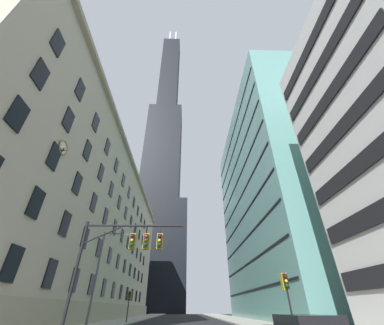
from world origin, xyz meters
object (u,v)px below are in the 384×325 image
object	(u,v)px
street_lamppost	(102,267)
traffic_signal_mast	(127,249)
traffic_light_near_right	(286,284)
traffic_light_far_left	(129,297)

from	to	relation	value
street_lamppost	traffic_signal_mast	bearing A→B (deg)	-61.44
traffic_signal_mast	street_lamppost	distance (m)	7.82
traffic_light_near_right	traffic_light_far_left	xyz separation A→B (m)	(-13.80, 15.51, -0.22)
traffic_light_near_right	street_lamppost	size ratio (longest dim) A/B	0.45
traffic_signal_mast	street_lamppost	size ratio (longest dim) A/B	0.90
traffic_signal_mast	traffic_light_near_right	bearing A→B (deg)	6.53
traffic_signal_mast	traffic_light_near_right	size ratio (longest dim) A/B	2.02
traffic_signal_mast	street_lamppost	xyz separation A→B (m)	(-3.74, 6.87, -0.12)
street_lamppost	traffic_light_near_right	bearing A→B (deg)	-21.02
traffic_light_near_right	street_lamppost	bearing A→B (deg)	158.98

